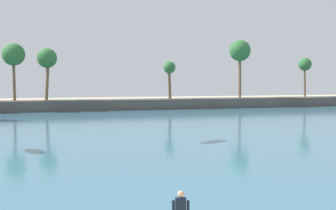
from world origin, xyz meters
TOP-DOWN VIEW (x-y plane):
  - sea at (0.00, 60.55)m, footprint 220.00×103.84m
  - palm_headland at (-3.23, 72.54)m, footprint 119.21×6.45m

SIDE VIEW (x-z plane):
  - sea at x=0.00m, z-range 0.00..0.06m
  - palm_headland at x=-3.23m, z-range -3.54..9.51m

